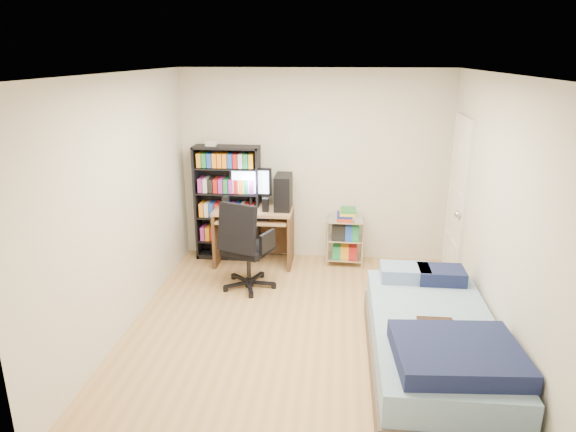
# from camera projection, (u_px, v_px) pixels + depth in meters

# --- Properties ---
(room) EXTENTS (3.58, 4.08, 2.58)m
(room) POSITION_uv_depth(u_px,v_px,m) (302.00, 211.00, 4.82)
(room) COLOR tan
(room) RESTS_ON ground
(media_shelf) EXTENTS (0.86, 0.29, 1.59)m
(media_shelf) POSITION_uv_depth(u_px,v_px,m) (228.00, 202.00, 6.81)
(media_shelf) COLOR black
(media_shelf) RESTS_ON room
(computer_desk) EXTENTS (1.00, 0.58, 1.26)m
(computer_desk) POSITION_uv_depth(u_px,v_px,m) (262.00, 213.00, 6.68)
(computer_desk) COLOR #9E7751
(computer_desk) RESTS_ON room
(office_chair) EXTENTS (0.84, 0.84, 1.08)m
(office_chair) POSITION_uv_depth(u_px,v_px,m) (246.00, 261.00, 6.01)
(office_chair) COLOR black
(office_chair) RESTS_ON room
(wire_cart) EXTENTS (0.48, 0.36, 0.76)m
(wire_cart) POSITION_uv_depth(u_px,v_px,m) (346.00, 228.00, 6.67)
(wire_cart) COLOR silver
(wire_cart) RESTS_ON room
(bed) EXTENTS (1.08, 2.16, 0.62)m
(bed) POSITION_uv_depth(u_px,v_px,m) (434.00, 344.00, 4.42)
(bed) COLOR brown
(bed) RESTS_ON room
(door) EXTENTS (0.12, 0.80, 2.00)m
(door) POSITION_uv_depth(u_px,v_px,m) (457.00, 202.00, 6.01)
(door) COLOR silver
(door) RESTS_ON room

